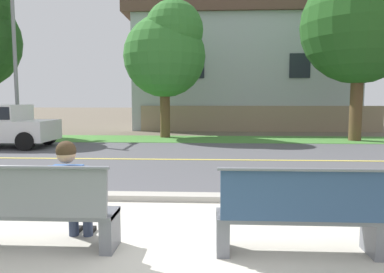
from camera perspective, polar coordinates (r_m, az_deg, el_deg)
ground_plane at (r=11.68m, az=0.45°, el=-2.54°), size 140.00×140.00×0.00m
sidewalk_pavement at (r=4.32m, az=-4.03°, el=-17.28°), size 44.00×3.60×0.01m
curb_edge at (r=6.14m, az=-1.82°, el=-9.72°), size 44.00×0.30×0.11m
street_asphalt at (r=10.20m, az=0.09°, el=-3.74°), size 52.00×8.00×0.01m
road_centre_line at (r=10.20m, az=0.09°, el=-3.71°), size 48.00×0.14×0.01m
far_verge_grass at (r=15.53m, az=1.06°, el=-0.42°), size 48.00×2.80×0.02m
bench_left at (r=4.44m, az=-23.84°, el=-10.99°), size 1.80×0.48×1.01m
bench_right at (r=4.11m, az=16.89°, el=-12.12°), size 1.80×0.48×1.01m
seated_person_blue at (r=4.39m, az=-18.88°, el=-7.99°), size 0.52×0.68×1.25m
streetlamp at (r=17.50m, az=-26.25°, el=12.58°), size 0.24×2.10×6.87m
shade_tree_left at (r=16.33m, az=-4.04°, el=13.66°), size 3.67×3.67×6.05m
shade_tree_centre at (r=16.72m, az=26.00°, el=16.98°), size 4.75×4.75×7.84m
garden_wall at (r=19.70m, az=10.83°, el=2.82°), size 13.00×0.36×1.40m
house_across_street at (r=22.85m, az=7.92°, el=10.44°), size 13.54×6.91×7.02m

